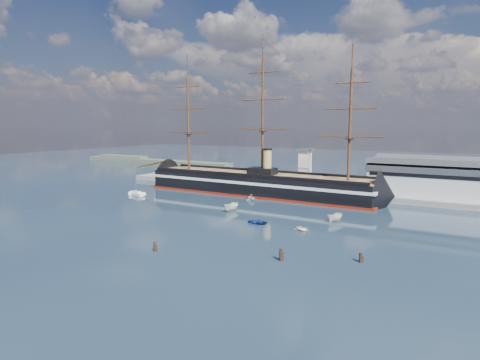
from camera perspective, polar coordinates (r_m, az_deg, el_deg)
The scene contains 15 objects.
ground at distance 129.09m, azimuth 2.56°, elevation -3.81°, with size 600.00×600.00×0.00m, color #182637.
quay at distance 157.96m, azimuth 11.89°, elevation -1.81°, with size 180.00×18.00×2.00m, color slate.
warehouse at distance 153.07m, azimuth 29.78°, elevation 0.02°, with size 63.00×21.00×11.60m.
quay_tower at distance 156.15m, azimuth 9.21°, elevation 1.76°, with size 5.00×5.00×15.00m.
shoreline at distance 287.40m, azimuth -13.43°, elevation 2.77°, with size 120.00×10.00×4.00m.
warship at distance 151.55m, azimuth 1.91°, elevation -0.50°, with size 112.99×17.55×53.94m.
sailboat at distance 154.14m, azimuth -14.44°, elevation -1.86°, with size 7.37×3.93×11.32m.
motorboat_a at distance 122.74m, azimuth -1.23°, elevation -4.42°, with size 7.40×2.71×2.96m, color white.
motorboat_b at distance 107.13m, azimuth 2.58°, elevation -6.26°, with size 3.30×1.32×1.54m, color navy.
motorboat_d at distance 139.13m, azimuth 1.63°, elevation -2.95°, with size 6.78×2.94×2.48m, color silver.
motorboat_e at distance 101.27m, azimuth 8.93°, elevation -7.19°, with size 2.98×1.19×1.39m, color silver.
motorboat_f at distance 112.07m, azimuth 13.34°, elevation -5.83°, with size 7.00×2.57×2.80m, color silver.
piling_near_mid at distance 86.74m, azimuth -12.01°, elevation -9.87°, with size 0.64×0.64×2.71m, color black.
piling_near_right at distance 79.64m, azimuth 5.83°, elevation -11.36°, with size 0.64×0.64×3.20m, color black.
piling_far_right at distance 81.74m, azimuth 16.75°, elevation -11.15°, with size 0.64×0.64×2.64m, color black.
Camera 1 is at (58.62, -71.97, 26.26)m, focal length 30.00 mm.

